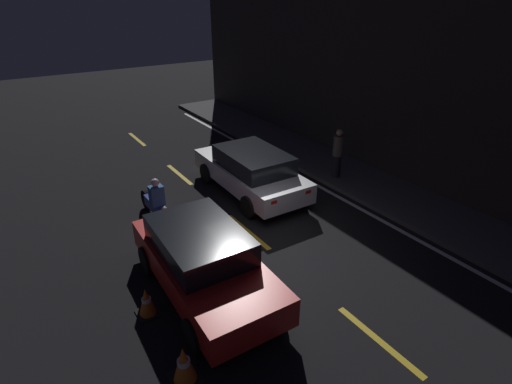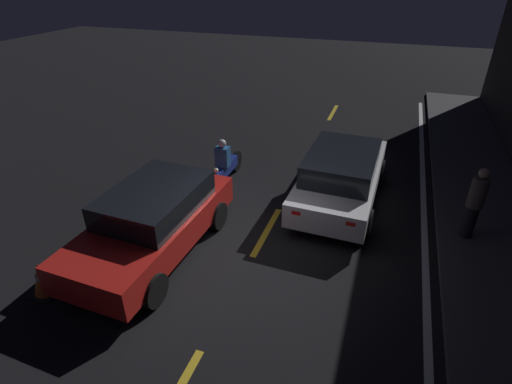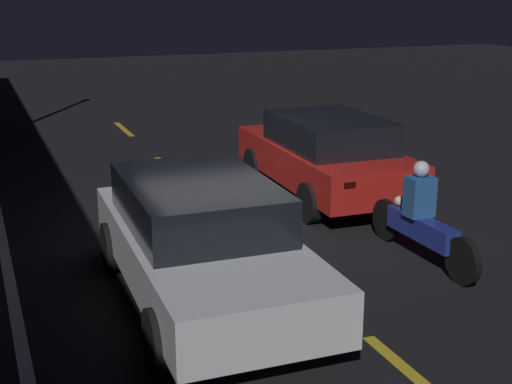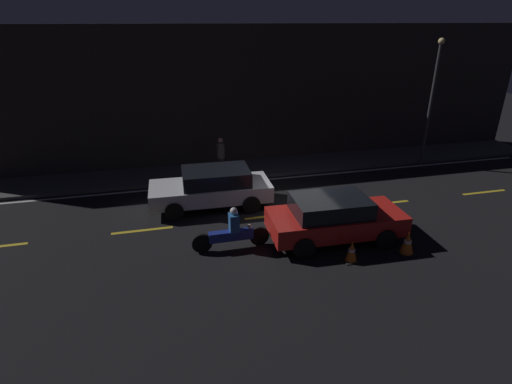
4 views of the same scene
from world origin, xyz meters
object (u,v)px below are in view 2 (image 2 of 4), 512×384
traffic_cone_near (105,227)px  pedestrian (475,203)px  taxi_red (153,220)px  traffic_cone_mid (42,278)px  motorcycle (225,166)px  sedan_white (341,174)px

traffic_cone_near → pedestrian: 8.06m
taxi_red → traffic_cone_mid: (1.82, -1.31, -0.44)m
traffic_cone_mid → motorcycle: bearing=163.3°
taxi_red → motorcycle: taxi_red is taller
pedestrian → motorcycle: bearing=-96.3°
traffic_cone_mid → traffic_cone_near: bearing=179.4°
sedan_white → traffic_cone_near: bearing=127.7°
traffic_cone_near → taxi_red: bearing=90.9°
motorcycle → pedestrian: (0.67, 6.10, 0.43)m
taxi_red → pedestrian: size_ratio=2.56×
motorcycle → traffic_cone_mid: size_ratio=3.39×
motorcycle → traffic_cone_near: bearing=-25.0°
taxi_red → motorcycle: (-3.25, 0.21, -0.23)m
taxi_red → pedestrian: 6.82m
sedan_white → taxi_red: bearing=136.6°
sedan_white → motorcycle: sedan_white is taller
sedan_white → pedestrian: (0.80, 2.93, 0.20)m
pedestrian → traffic_cone_near: bearing=-71.2°
motorcycle → traffic_cone_mid: bearing=-17.0°
taxi_red → pedestrian: pedestrian is taller
sedan_white → motorcycle: (0.13, -3.17, -0.22)m
pedestrian → sedan_white: bearing=-105.3°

